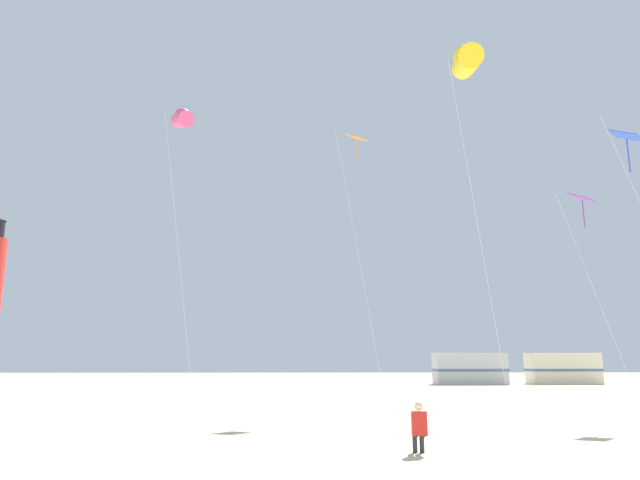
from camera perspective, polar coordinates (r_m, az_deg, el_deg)
kite_flyer_standing at (r=13.91m, az=9.73°, el=-17.63°), size 0.36×0.52×1.16m
kite_diamond_blue at (r=20.47m, az=28.17°, el=8.18°), size 2.95×2.14×9.14m
kite_diamond_violet at (r=24.75m, az=24.50°, el=3.12°), size 2.22×2.04×8.52m
kite_tube_rainbow at (r=27.31m, az=-13.41°, el=11.52°), size 1.98×2.58×13.44m
kite_diamond_orange at (r=27.64m, az=3.67°, el=8.89°), size 2.09×1.70×12.66m
kite_tube_gold at (r=18.30m, az=14.26°, el=16.73°), size 1.28×2.58×11.40m
rv_van_silver at (r=55.27m, az=14.54°, el=-12.17°), size 6.49×2.48×2.80m
rv_van_cream at (r=58.87m, az=22.82°, el=-11.60°), size 6.53×2.59×2.80m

